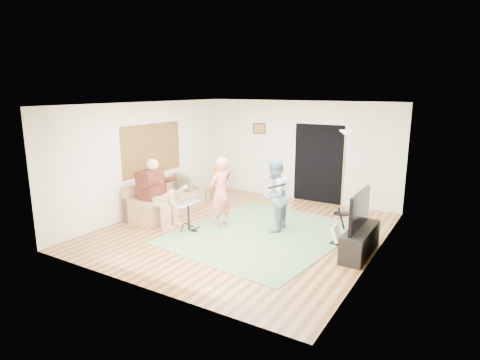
{
  "coord_description": "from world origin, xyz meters",
  "views": [
    {
      "loc": [
        4.21,
        -7.08,
        3.01
      ],
      "look_at": [
        -0.26,
        0.3,
        1.04
      ],
      "focal_mm": 30.0,
      "sensor_mm": 36.0,
      "label": 1
    }
  ],
  "objects_px": {
    "dining_chair": "(217,189)",
    "guitarist": "(274,196)",
    "drum_kit": "(189,218)",
    "tv_cabinet": "(360,241)",
    "singer": "(220,192)",
    "television": "(360,210)",
    "sofa": "(164,203)",
    "guitar_spare": "(336,234)",
    "torchiere_lamp": "(344,158)"
  },
  "relations": [
    {
      "from": "drum_kit",
      "to": "torchiere_lamp",
      "type": "relative_size",
      "value": 0.32
    },
    {
      "from": "sofa",
      "to": "guitarist",
      "type": "height_order",
      "value": "guitarist"
    },
    {
      "from": "torchiere_lamp",
      "to": "tv_cabinet",
      "type": "height_order",
      "value": "torchiere_lamp"
    },
    {
      "from": "tv_cabinet",
      "to": "sofa",
      "type": "bearing_deg",
      "value": -179.92
    },
    {
      "from": "singer",
      "to": "guitarist",
      "type": "bearing_deg",
      "value": 116.78
    },
    {
      "from": "drum_kit",
      "to": "dining_chair",
      "type": "bearing_deg",
      "value": 110.52
    },
    {
      "from": "guitar_spare",
      "to": "torchiere_lamp",
      "type": "distance_m",
      "value": 2.36
    },
    {
      "from": "television",
      "to": "guitarist",
      "type": "bearing_deg",
      "value": 171.47
    },
    {
      "from": "television",
      "to": "torchiere_lamp",
      "type": "bearing_deg",
      "value": 114.02
    },
    {
      "from": "torchiere_lamp",
      "to": "dining_chair",
      "type": "distance_m",
      "value": 3.56
    },
    {
      "from": "guitarist",
      "to": "television",
      "type": "xyz_separation_m",
      "value": [
        1.88,
        -0.28,
        0.07
      ]
    },
    {
      "from": "torchiere_lamp",
      "to": "television",
      "type": "relative_size",
      "value": 1.77
    },
    {
      "from": "drum_kit",
      "to": "singer",
      "type": "height_order",
      "value": "singer"
    },
    {
      "from": "guitarist",
      "to": "guitar_spare",
      "type": "xyz_separation_m",
      "value": [
        1.4,
        -0.05,
        -0.57
      ]
    },
    {
      "from": "drum_kit",
      "to": "dining_chair",
      "type": "height_order",
      "value": "dining_chair"
    },
    {
      "from": "singer",
      "to": "torchiere_lamp",
      "type": "bearing_deg",
      "value": 149.01
    },
    {
      "from": "drum_kit",
      "to": "guitar_spare",
      "type": "distance_m",
      "value": 3.11
    },
    {
      "from": "sofa",
      "to": "torchiere_lamp",
      "type": "xyz_separation_m",
      "value": [
        3.76,
        2.21,
        1.14
      ]
    },
    {
      "from": "guitarist",
      "to": "sofa",
      "type": "bearing_deg",
      "value": -92.2
    },
    {
      "from": "sofa",
      "to": "torchiere_lamp",
      "type": "distance_m",
      "value": 4.51
    },
    {
      "from": "singer",
      "to": "sofa",
      "type": "bearing_deg",
      "value": -79.46
    },
    {
      "from": "guitarist",
      "to": "dining_chair",
      "type": "height_order",
      "value": "guitarist"
    },
    {
      "from": "sofa",
      "to": "torchiere_lamp",
      "type": "relative_size",
      "value": 0.99
    },
    {
      "from": "torchiere_lamp",
      "to": "dining_chair",
      "type": "relative_size",
      "value": 2.33
    },
    {
      "from": "drum_kit",
      "to": "guitarist",
      "type": "relative_size",
      "value": 0.42
    },
    {
      "from": "guitar_spare",
      "to": "sofa",
      "type": "bearing_deg",
      "value": -176.79
    },
    {
      "from": "sofa",
      "to": "drum_kit",
      "type": "bearing_deg",
      "value": -26.73
    },
    {
      "from": "torchiere_lamp",
      "to": "television",
      "type": "distance_m",
      "value": 2.48
    },
    {
      "from": "drum_kit",
      "to": "singer",
      "type": "bearing_deg",
      "value": 56.32
    },
    {
      "from": "dining_chair",
      "to": "guitar_spare",
      "type": "bearing_deg",
      "value": -20.17
    },
    {
      "from": "dining_chair",
      "to": "guitarist",
      "type": "bearing_deg",
      "value": -29.39
    },
    {
      "from": "guitar_spare",
      "to": "tv_cabinet",
      "type": "height_order",
      "value": "guitar_spare"
    },
    {
      "from": "dining_chair",
      "to": "television",
      "type": "bearing_deg",
      "value": -20.76
    },
    {
      "from": "singer",
      "to": "television",
      "type": "height_order",
      "value": "singer"
    },
    {
      "from": "sofa",
      "to": "drum_kit",
      "type": "distance_m",
      "value": 1.45
    },
    {
      "from": "drum_kit",
      "to": "tv_cabinet",
      "type": "bearing_deg",
      "value": 10.63
    },
    {
      "from": "sofa",
      "to": "singer",
      "type": "xyz_separation_m",
      "value": [
        1.71,
        -0.03,
        0.51
      ]
    },
    {
      "from": "guitar_spare",
      "to": "dining_chair",
      "type": "distance_m",
      "value": 4.14
    },
    {
      "from": "sofa",
      "to": "tv_cabinet",
      "type": "distance_m",
      "value": 4.79
    },
    {
      "from": "sofa",
      "to": "dining_chair",
      "type": "distance_m",
      "value": 1.76
    },
    {
      "from": "sofa",
      "to": "television",
      "type": "bearing_deg",
      "value": 0.08
    },
    {
      "from": "sofa",
      "to": "singer",
      "type": "relative_size",
      "value": 1.3
    },
    {
      "from": "dining_chair",
      "to": "television",
      "type": "xyz_separation_m",
      "value": [
        4.34,
        -1.71,
        0.54
      ]
    },
    {
      "from": "torchiere_lamp",
      "to": "singer",
      "type": "bearing_deg",
      "value": -132.47
    },
    {
      "from": "singer",
      "to": "torchiere_lamp",
      "type": "xyz_separation_m",
      "value": [
        2.05,
        2.24,
        0.63
      ]
    },
    {
      "from": "guitarist",
      "to": "television",
      "type": "height_order",
      "value": "guitarist"
    },
    {
      "from": "singer",
      "to": "torchiere_lamp",
      "type": "relative_size",
      "value": 0.76
    },
    {
      "from": "television",
      "to": "tv_cabinet",
      "type": "bearing_deg",
      "value": 0.0
    },
    {
      "from": "dining_chair",
      "to": "singer",
      "type": "bearing_deg",
      "value": -52.55
    },
    {
      "from": "drum_kit",
      "to": "guitarist",
      "type": "xyz_separation_m",
      "value": [
        1.57,
        0.94,
        0.49
      ]
    }
  ]
}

